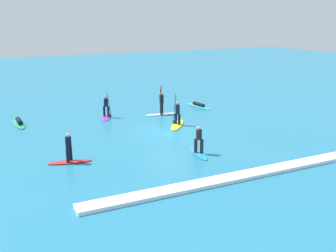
{
  "coord_description": "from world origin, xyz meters",
  "views": [
    {
      "loc": [
        -11.62,
        -24.04,
        7.93
      ],
      "look_at": [
        0.0,
        0.0,
        0.5
      ],
      "focal_mm": 42.45,
      "sensor_mm": 36.0,
      "label": 1
    }
  ],
  "objects_px": {
    "surfer_on_blue_board": "(199,145)",
    "surfer_on_purple_board": "(106,111)",
    "surfer_on_yellow_board": "(177,120)",
    "marker_buoy": "(161,95)",
    "surfer_on_red_board": "(69,155)",
    "surfer_on_white_board": "(162,108)",
    "surfer_on_green_board": "(19,122)",
    "surfer_on_teal_board": "(198,105)"
  },
  "relations": [
    {
      "from": "surfer_on_blue_board",
      "to": "surfer_on_purple_board",
      "type": "height_order",
      "value": "surfer_on_purple_board"
    },
    {
      "from": "surfer_on_yellow_board",
      "to": "marker_buoy",
      "type": "relative_size",
      "value": 2.5
    },
    {
      "from": "surfer_on_red_board",
      "to": "marker_buoy",
      "type": "xyz_separation_m",
      "value": [
        12.54,
        14.9,
        -0.28
      ]
    },
    {
      "from": "surfer_on_white_board",
      "to": "surfer_on_red_board",
      "type": "bearing_deg",
      "value": 48.03
    },
    {
      "from": "surfer_on_purple_board",
      "to": "marker_buoy",
      "type": "relative_size",
      "value": 2.2
    },
    {
      "from": "surfer_on_blue_board",
      "to": "surfer_on_green_board",
      "type": "distance_m",
      "value": 14.7
    },
    {
      "from": "surfer_on_purple_board",
      "to": "surfer_on_yellow_board",
      "type": "bearing_deg",
      "value": 64.48
    },
    {
      "from": "surfer_on_red_board",
      "to": "surfer_on_yellow_board",
      "type": "distance_m",
      "value": 10.02
    },
    {
      "from": "surfer_on_blue_board",
      "to": "surfer_on_white_board",
      "type": "bearing_deg",
      "value": -2.43
    },
    {
      "from": "surfer_on_green_board",
      "to": "surfer_on_red_board",
      "type": "bearing_deg",
      "value": -172.62
    },
    {
      "from": "surfer_on_blue_board",
      "to": "marker_buoy",
      "type": "distance_m",
      "value": 17.6
    },
    {
      "from": "surfer_on_red_board",
      "to": "surfer_on_blue_board",
      "type": "distance_m",
      "value": 7.47
    },
    {
      "from": "surfer_on_teal_board",
      "to": "surfer_on_yellow_board",
      "type": "bearing_deg",
      "value": 128.78
    },
    {
      "from": "marker_buoy",
      "to": "surfer_on_yellow_board",
      "type": "bearing_deg",
      "value": -108.53
    },
    {
      "from": "marker_buoy",
      "to": "surfer_on_white_board",
      "type": "bearing_deg",
      "value": -114.55
    },
    {
      "from": "surfer_on_blue_board",
      "to": "marker_buoy",
      "type": "height_order",
      "value": "surfer_on_blue_board"
    },
    {
      "from": "surfer_on_blue_board",
      "to": "surfer_on_green_board",
      "type": "bearing_deg",
      "value": 47.0
    },
    {
      "from": "surfer_on_yellow_board",
      "to": "surfer_on_green_board",
      "type": "bearing_deg",
      "value": 100.31
    },
    {
      "from": "surfer_on_teal_board",
      "to": "surfer_on_green_board",
      "type": "xyz_separation_m",
      "value": [
        -15.26,
        0.62,
        0.03
      ]
    },
    {
      "from": "surfer_on_white_board",
      "to": "surfer_on_purple_board",
      "type": "relative_size",
      "value": 1.08
    },
    {
      "from": "surfer_on_blue_board",
      "to": "surfer_on_purple_board",
      "type": "distance_m",
      "value": 11.11
    },
    {
      "from": "surfer_on_blue_board",
      "to": "marker_buoy",
      "type": "bearing_deg",
      "value": -7.79
    },
    {
      "from": "surfer_on_red_board",
      "to": "marker_buoy",
      "type": "bearing_deg",
      "value": -118.73
    },
    {
      "from": "surfer_on_green_board",
      "to": "marker_buoy",
      "type": "bearing_deg",
      "value": -72.5
    },
    {
      "from": "surfer_on_yellow_board",
      "to": "marker_buoy",
      "type": "distance_m",
      "value": 11.11
    },
    {
      "from": "surfer_on_teal_board",
      "to": "surfer_on_red_board",
      "type": "bearing_deg",
      "value": 116.39
    },
    {
      "from": "surfer_on_red_board",
      "to": "surfer_on_teal_board",
      "type": "xyz_separation_m",
      "value": [
        13.61,
        9.2,
        -0.34
      ]
    },
    {
      "from": "surfer_on_purple_board",
      "to": "surfer_on_red_board",
      "type": "bearing_deg",
      "value": -5.66
    },
    {
      "from": "surfer_on_yellow_board",
      "to": "surfer_on_green_board",
      "type": "relative_size",
      "value": 0.93
    },
    {
      "from": "surfer_on_blue_board",
      "to": "surfer_on_red_board",
      "type": "bearing_deg",
      "value": 85.27
    },
    {
      "from": "surfer_on_red_board",
      "to": "surfer_on_green_board",
      "type": "relative_size",
      "value": 0.77
    },
    {
      "from": "surfer_on_yellow_board",
      "to": "surfer_on_purple_board",
      "type": "bearing_deg",
      "value": 78.76
    },
    {
      "from": "surfer_on_teal_board",
      "to": "marker_buoy",
      "type": "height_order",
      "value": "marker_buoy"
    },
    {
      "from": "surfer_on_teal_board",
      "to": "surfer_on_blue_board",
      "type": "distance_m",
      "value": 12.79
    },
    {
      "from": "surfer_on_white_board",
      "to": "surfer_on_green_board",
      "type": "height_order",
      "value": "surfer_on_white_board"
    },
    {
      "from": "surfer_on_red_board",
      "to": "surfer_on_blue_board",
      "type": "relative_size",
      "value": 0.97
    },
    {
      "from": "surfer_on_purple_board",
      "to": "marker_buoy",
      "type": "xyz_separation_m",
      "value": [
        7.6,
        5.91,
        -0.33
      ]
    },
    {
      "from": "surfer_on_red_board",
      "to": "surfer_on_purple_board",
      "type": "xyz_separation_m",
      "value": [
        4.94,
        9.0,
        0.04
      ]
    },
    {
      "from": "surfer_on_white_board",
      "to": "surfer_on_blue_board",
      "type": "relative_size",
      "value": 1.11
    },
    {
      "from": "surfer_on_white_board",
      "to": "surfer_on_purple_board",
      "type": "xyz_separation_m",
      "value": [
        -4.41,
        1.09,
        -0.07
      ]
    },
    {
      "from": "surfer_on_green_board",
      "to": "surfer_on_purple_board",
      "type": "bearing_deg",
      "value": -99.36
    },
    {
      "from": "surfer_on_red_board",
      "to": "marker_buoy",
      "type": "relative_size",
      "value": 2.07
    }
  ]
}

